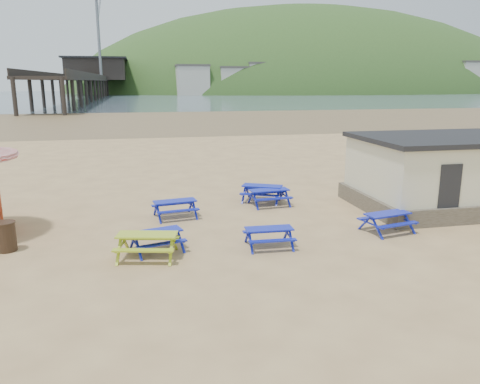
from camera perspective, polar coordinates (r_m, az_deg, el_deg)
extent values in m
plane|color=tan|center=(17.82, -3.62, -4.45)|extent=(400.00, 400.00, 0.00)
plane|color=brown|center=(72.04, -10.25, 8.80)|extent=(400.00, 400.00, 0.00)
plane|color=#465764|center=(186.89, -11.60, 11.41)|extent=(400.00, 400.00, 0.00)
cube|color=#0508A8|center=(19.19, -7.95, -1.11)|extent=(1.79, 0.92, 0.05)
cube|color=#0508A8|center=(19.79, -8.30, -1.47)|extent=(1.72, 0.50, 0.05)
cube|color=#0508A8|center=(18.72, -7.52, -2.30)|extent=(1.72, 0.50, 0.05)
cube|color=#0508A8|center=(21.61, 2.73, 0.76)|extent=(1.94, 1.44, 0.05)
cube|color=#0508A8|center=(22.25, 3.04, 0.38)|extent=(1.74, 1.04, 0.05)
cube|color=#0508A8|center=(21.09, 2.39, -0.34)|extent=(1.74, 1.04, 0.05)
cube|color=#0508A8|center=(20.94, 3.58, 0.26)|extent=(1.80, 0.83, 0.05)
cube|color=#0508A8|center=(21.54, 3.03, -0.11)|extent=(1.76, 0.39, 0.05)
cube|color=#0508A8|center=(20.48, 4.14, -0.83)|extent=(1.76, 0.39, 0.05)
cube|color=#0508A8|center=(15.54, -10.16, -4.75)|extent=(1.76, 1.07, 0.05)
cube|color=#0508A8|center=(16.12, -10.73, -5.07)|extent=(1.64, 0.67, 0.05)
cube|color=#0508A8|center=(15.13, -9.47, -6.25)|extent=(1.64, 0.67, 0.05)
cube|color=#0508A8|center=(15.69, 3.57, -4.47)|extent=(1.61, 0.67, 0.04)
cube|color=#0508A8|center=(16.26, 3.12, -4.74)|extent=(1.59, 0.28, 0.04)
cube|color=#0508A8|center=(15.29, 4.02, -5.95)|extent=(1.59, 0.28, 0.04)
cube|color=#0508A8|center=(18.04, 17.56, -2.53)|extent=(1.82, 1.01, 0.05)
cube|color=#0508A8|center=(18.53, 16.34, -2.89)|extent=(1.73, 0.59, 0.05)
cube|color=#0508A8|center=(17.71, 18.72, -3.81)|extent=(1.73, 0.59, 0.05)
cube|color=#9AB61C|center=(14.99, -11.28, -5.12)|extent=(1.97, 1.12, 0.05)
cube|color=#9AB61C|center=(15.66, -10.77, -5.42)|extent=(1.87, 0.67, 0.05)
cube|color=#9AB61C|center=(14.52, -11.73, -6.98)|extent=(1.87, 0.67, 0.05)
cylinder|color=#3A261B|center=(17.16, -26.64, -4.93)|extent=(0.63, 0.63, 0.96)
cylinder|color=#3A261B|center=(17.02, -26.82, -3.36)|extent=(0.67, 0.67, 0.04)
cube|color=#665B4C|center=(22.59, 23.30, -0.78)|extent=(7.40, 5.40, 0.70)
cube|color=beige|center=(22.30, 23.65, 2.96)|extent=(7.00, 5.00, 2.30)
cube|color=black|center=(22.14, 23.94, 6.01)|extent=(7.30, 5.30, 0.20)
cube|color=black|center=(19.52, 24.19, 0.21)|extent=(0.90, 0.06, 2.00)
cube|color=black|center=(192.42, -17.20, 12.93)|extent=(9.00, 220.00, 0.60)
cube|color=black|center=(203.44, -17.02, 14.06)|extent=(22.00, 30.00, 8.00)
cube|color=black|center=(203.58, -17.11, 15.27)|extent=(24.00, 32.00, 0.60)
cylinder|color=slate|center=(181.81, -16.83, 17.39)|extent=(1.00, 1.00, 28.00)
cube|color=slate|center=(197.13, -16.77, 20.84)|extent=(0.60, 25.63, 12.38)
ellipsoid|color=#2D4C1E|center=(264.00, 8.53, 9.84)|extent=(264.00, 144.00, 108.00)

